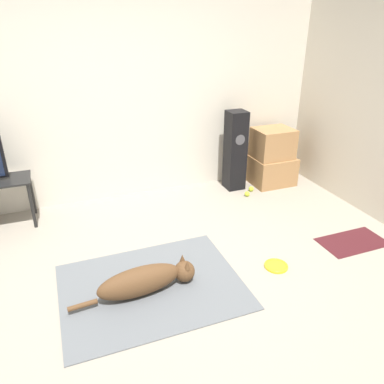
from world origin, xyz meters
name	(u,v)px	position (x,y,z in m)	size (l,w,h in m)	color
ground_plane	(175,296)	(0.00, 0.00, 0.00)	(12.00, 12.00, 0.00)	#9E9384
wall_back	(115,96)	(0.00, 2.10, 1.27)	(8.00, 0.06, 2.55)	silver
area_rug	(152,286)	(-0.15, 0.18, 0.01)	(1.52, 1.18, 0.01)	slate
dog	(146,280)	(-0.20, 0.13, 0.13)	(1.08, 0.27, 0.25)	brown
frisbee	(276,266)	(1.01, 0.04, 0.01)	(0.22, 0.22, 0.03)	yellow
cardboard_box_lower	(272,170)	(2.00, 1.75, 0.19)	(0.56, 0.47, 0.38)	#A87A4C
cardboard_box_upper	(273,143)	(1.98, 1.75, 0.58)	(0.50, 0.42, 0.39)	#A87A4C
floor_speaker	(235,151)	(1.45, 1.79, 0.52)	(0.24, 0.24, 1.04)	black
tennis_ball_by_boxes	(247,194)	(1.49, 1.48, 0.03)	(0.07, 0.07, 0.07)	#C6E033
tennis_ball_near_speaker	(251,189)	(1.61, 1.60, 0.03)	(0.07, 0.07, 0.07)	#C6E033
tennis_ball_loose_on_carpet	(236,185)	(1.47, 1.78, 0.03)	(0.07, 0.07, 0.07)	#C6E033
door_mat	(353,242)	(1.98, 0.12, 0.00)	(0.69, 0.39, 0.01)	#47191E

